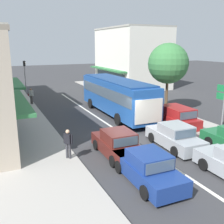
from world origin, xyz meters
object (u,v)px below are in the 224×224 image
Objects in this scene: parked_wagon_kerb_second at (175,117)px; pedestrian_with_handbag_near at (31,95)px; sedan_queue_far_back at (175,137)px; traffic_light_downstreet at (25,71)px; street_tree_right at (168,64)px; sedan_behind_bus_mid at (118,144)px; sedan_adjacent_lane_trail at (148,168)px; city_bus at (116,94)px; pedestrian_browsing_midblock at (68,142)px.

pedestrian_with_handbag_near is at bearing 126.24° from parked_wagon_kerb_second.
sedan_queue_far_back is 1.02× the size of traffic_light_downstreet.
sedan_behind_bus_mid is at bearing -140.11° from street_tree_right.
sedan_adjacent_lane_trail is 0.99× the size of sedan_queue_far_back.
street_tree_right is (8.48, 7.09, 3.85)m from sedan_behind_bus_mid.
pedestrian_with_handbag_near is (-6.28, 15.81, 0.40)m from sedan_queue_far_back.
parked_wagon_kerb_second is (6.48, 3.19, 0.08)m from sedan_behind_bus_mid.
sedan_adjacent_lane_trail is 3.23m from sedan_behind_bus_mid.
sedan_behind_bus_mid is at bearing -115.13° from city_bus.
sedan_behind_bus_mid is at bearing 88.96° from sedan_adjacent_lane_trail.
street_tree_right reaches higher than sedan_queue_far_back.
sedan_adjacent_lane_trail is at bearing -91.04° from sedan_behind_bus_mid.
pedestrian_with_handbag_near reaches higher than sedan_adjacent_lane_trail.
sedan_adjacent_lane_trail is 4.62m from pedestrian_browsing_midblock.
pedestrian_with_handbag_near reaches higher than sedan_behind_bus_mid.
sedan_adjacent_lane_trail is (-3.91, -11.43, -1.22)m from city_bus.
sedan_queue_far_back is at bearing -127.99° from parked_wagon_kerb_second.
sedan_adjacent_lane_trail and sedan_queue_far_back have the same top height.
traffic_light_downstreet is at bearing 123.42° from street_tree_right.
street_tree_right reaches higher than sedan_behind_bus_mid.
sedan_adjacent_lane_trail is at bearing -85.53° from traffic_light_downstreet.
parked_wagon_kerb_second is at bearing -66.69° from traffic_light_downstreet.
sedan_behind_bus_mid is 2.60× the size of pedestrian_browsing_midblock.
city_bus is 8.61m from sedan_queue_far_back.
parked_wagon_kerb_second is at bearing 44.46° from sedan_adjacent_lane_trail.
city_bus reaches higher than sedan_adjacent_lane_trail.
pedestrian_with_handbag_near is (-0.42, -7.65, -1.79)m from traffic_light_downstreet.
sedan_behind_bus_mid is (-3.85, -8.21, -1.22)m from city_bus.
pedestrian_browsing_midblock is (-2.74, 0.52, 0.40)m from sedan_behind_bus_mid.
pedestrian_browsing_midblock reaches higher than sedan_behind_bus_mid.
parked_wagon_kerb_second is 0.72× the size of street_tree_right.
sedan_behind_bus_mid is at bearing -10.77° from pedestrian_browsing_midblock.
sedan_queue_far_back is (-0.11, -8.52, -1.22)m from city_bus.
traffic_light_downstreet is at bearing 111.77° from city_bus.
pedestrian_with_handbag_near is (-11.02, 8.41, -3.45)m from street_tree_right.
sedan_adjacent_lane_trail and sedan_behind_bus_mid have the same top height.
pedestrian_with_handbag_near reaches higher than parked_wagon_kerb_second.
pedestrian_with_handbag_near is 1.00× the size of pedestrian_browsing_midblock.
traffic_light_downstreet reaches higher than pedestrian_browsing_midblock.
sedan_behind_bus_mid is at bearing -84.76° from traffic_light_downstreet.
sedan_behind_bus_mid is 15.71m from pedestrian_with_handbag_near.
pedestrian_with_handbag_near is at bearing 131.22° from city_bus.
sedan_queue_far_back is 17.02m from pedestrian_with_handbag_near.
city_bus is 2.55× the size of sedan_queue_far_back.
sedan_behind_bus_mid is 11.70m from street_tree_right.
pedestrian_browsing_midblock is (-9.22, -2.67, 0.32)m from parked_wagon_kerb_second.
traffic_light_downstreet is (-8.60, 19.96, 2.11)m from parked_wagon_kerb_second.
sedan_queue_far_back is at bearing -7.35° from pedestrian_browsing_midblock.
pedestrian_browsing_midblock is at bearing -91.56° from traffic_light_downstreet.
sedan_adjacent_lane_trail is 0.93× the size of parked_wagon_kerb_second.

